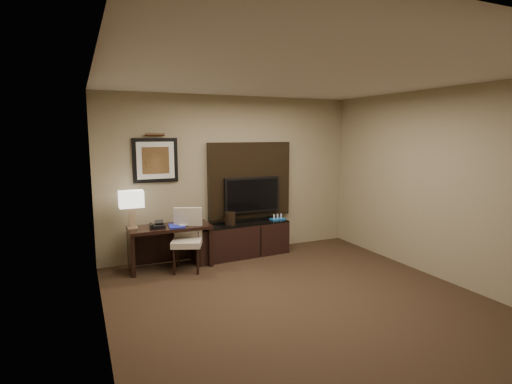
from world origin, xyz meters
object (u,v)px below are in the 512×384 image
credenza (241,240)px  ice_bucket (230,218)px  desk_chair (187,242)px  tv (252,195)px  desk_phone (157,224)px  table_lamp (132,208)px  water_bottle (196,217)px  minibar_tray (278,217)px  desk (170,247)px

credenza → ice_bucket: size_ratio=8.16×
desk_chair → tv: bearing=42.8°
desk_phone → tv: bearing=14.4°
table_lamp → ice_bucket: (1.56, 0.01, -0.30)m
desk_phone → table_lamp: bearing=163.1°
tv → water_bottle: (-1.04, -0.18, -0.26)m
tv → minibar_tray: tv is taller
ice_bucket → minibar_tray: ice_bucket is taller
water_bottle → minibar_tray: water_bottle is taller
credenza → ice_bucket: (-0.19, -0.01, 0.39)m
desk_phone → minibar_tray: (2.10, 0.15, -0.10)m
credenza → desk_chair: size_ratio=1.84×
minibar_tray → credenza: bearing=179.2°
desk → water_bottle: bearing=8.3°
water_bottle → desk: bearing=-172.3°
table_lamp → desk: bearing=-8.4°
credenza → tv: size_ratio=1.66×
ice_bucket → minibar_tray: bearing=-0.1°
desk_chair → ice_bucket: size_ratio=4.42×
desk_phone → minibar_tray: desk_phone is taller
credenza → water_bottle: (-0.77, -0.04, 0.47)m
credenza → table_lamp: bearing=177.8°
desk_phone → desk_chair: bearing=-22.6°
desk_phone → ice_bucket: ice_bucket is taller
desk_chair → minibar_tray: (1.71, 0.35, 0.17)m
desk_chair → credenza: bearing=41.1°
desk → tv: bearing=9.8°
credenza → desk_phone: desk_phone is taller
credenza → desk_chair: bearing=-163.6°
desk → desk_phone: desk_phone is taller
desk → credenza: desk is taller
desk_chair → desk_phone: size_ratio=4.15×
table_lamp → tv: bearing=4.5°
credenza → water_bottle: size_ratio=8.53×
desk → credenza: 1.22m
desk → desk_chair: 0.35m
desk → desk_phone: size_ratio=5.69×
tv → table_lamp: size_ratio=1.60×
tv → table_lamp: tv is taller
tv → desk_phone: bearing=-170.0°
desk → table_lamp: table_lamp is taller
credenza → ice_bucket: 0.43m
desk → desk_chair: desk_chair is taller
credenza → desk_phone: (-1.41, -0.16, 0.43)m
tv → table_lamp: 2.03m
desk → water_bottle: 0.62m
tv → desk_phone: tv is taller
minibar_tray → ice_bucket: bearing=179.9°
desk_chair → table_lamp: size_ratio=1.44×
credenza → tv: tv is taller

